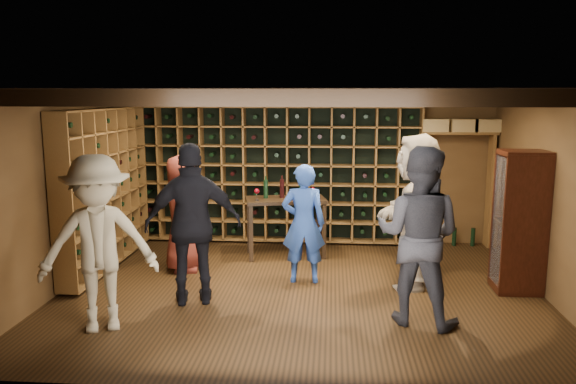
# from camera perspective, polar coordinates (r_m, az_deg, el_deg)

# --- Properties ---
(ground) EXTENTS (6.00, 6.00, 0.00)m
(ground) POSITION_cam_1_polar(r_m,az_deg,el_deg) (7.24, 1.25, -9.91)
(ground) COLOR #34200E
(ground) RESTS_ON ground
(room_shell) EXTENTS (6.00, 6.00, 6.00)m
(room_shell) POSITION_cam_1_polar(r_m,az_deg,el_deg) (6.87, 1.36, 9.61)
(room_shell) COLOR brown
(room_shell) RESTS_ON ground
(wine_rack_back) EXTENTS (4.65, 0.30, 2.20)m
(wine_rack_back) POSITION_cam_1_polar(r_m,az_deg,el_deg) (9.27, -1.14, 1.81)
(wine_rack_back) COLOR brown
(wine_rack_back) RESTS_ON ground
(wine_rack_left) EXTENTS (0.30, 2.65, 2.20)m
(wine_rack_left) POSITION_cam_1_polar(r_m,az_deg,el_deg) (8.38, -18.08, 0.45)
(wine_rack_left) COLOR brown
(wine_rack_left) RESTS_ON ground
(crate_shelf) EXTENTS (1.20, 0.32, 2.07)m
(crate_shelf) POSITION_cam_1_polar(r_m,az_deg,el_deg) (9.39, 17.01, 4.05)
(crate_shelf) COLOR brown
(crate_shelf) RESTS_ON ground
(display_cabinet) EXTENTS (0.55, 0.50, 1.75)m
(display_cabinet) POSITION_cam_1_polar(r_m,az_deg,el_deg) (7.55, 22.42, -3.08)
(display_cabinet) COLOR #3A150B
(display_cabinet) RESTS_ON ground
(man_blue_shirt) EXTENTS (0.60, 0.41, 1.57)m
(man_blue_shirt) POSITION_cam_1_polar(r_m,az_deg,el_deg) (7.35, 1.59, -3.23)
(man_blue_shirt) COLOR navy
(man_blue_shirt) RESTS_ON ground
(man_grey_suit) EXTENTS (1.14, 1.03, 1.93)m
(man_grey_suit) POSITION_cam_1_polar(r_m,az_deg,el_deg) (6.16, 13.12, -4.35)
(man_grey_suit) COLOR black
(man_grey_suit) RESTS_ON ground
(guest_red_floral) EXTENTS (0.56, 0.83, 1.63)m
(guest_red_floral) POSITION_cam_1_polar(r_m,az_deg,el_deg) (7.98, -10.63, -2.12)
(guest_red_floral) COLOR maroon
(guest_red_floral) RESTS_ON ground
(guest_woman_black) EXTENTS (1.20, 0.73, 1.91)m
(guest_woman_black) POSITION_cam_1_polar(r_m,az_deg,el_deg) (6.64, -9.59, -3.28)
(guest_woman_black) COLOR black
(guest_woman_black) RESTS_ON ground
(guest_khaki) EXTENTS (1.37, 1.08, 1.86)m
(guest_khaki) POSITION_cam_1_polar(r_m,az_deg,el_deg) (6.15, -18.72, -5.01)
(guest_khaki) COLOR gray
(guest_khaki) RESTS_ON ground
(guest_beige) EXTENTS (1.17, 1.92, 1.98)m
(guest_beige) POSITION_cam_1_polar(r_m,az_deg,el_deg) (7.37, 12.91, -1.83)
(guest_beige) COLOR tan
(guest_beige) RESTS_ON ground
(tasting_table) EXTENTS (1.29, 0.83, 1.18)m
(tasting_table) POSITION_cam_1_polar(r_m,az_deg,el_deg) (8.52, -0.26, -1.36)
(tasting_table) COLOR black
(tasting_table) RESTS_ON ground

